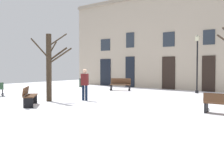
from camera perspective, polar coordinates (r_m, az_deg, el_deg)
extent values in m
plane|color=white|center=(14.47, -4.33, -5.58)|extent=(31.82, 31.82, 0.00)
cube|color=tan|center=(21.86, 11.91, 7.52)|extent=(19.89, 0.40, 8.08)
cube|color=black|center=(25.08, -1.44, 0.50)|extent=(1.27, 0.08, 2.55)
cube|color=#262D38|center=(25.15, -1.44, 6.49)|extent=(1.14, 0.06, 1.11)
cube|color=black|center=(23.34, 3.96, 0.60)|extent=(0.94, 0.08, 2.72)
cube|color=#262D38|center=(23.45, 3.98, 7.52)|extent=(0.85, 0.06, 1.34)
cube|color=black|center=(21.44, 12.26, 0.33)|extent=(1.12, 0.08, 2.63)
cube|color=#262D38|center=(21.54, 12.31, 7.52)|extent=(1.01, 0.06, 1.16)
cube|color=black|center=(20.23, 20.37, 0.17)|extent=(0.95, 0.08, 2.63)
cube|color=#262D38|center=(20.33, 20.45, 7.66)|extent=(0.86, 0.06, 1.08)
cylinder|color=#382B1E|center=(14.20, -13.64, 1.46)|extent=(0.28, 0.28, 3.57)
cylinder|color=#382B1E|center=(14.17, -15.48, 5.51)|extent=(0.53, 0.87, 1.07)
cylinder|color=#382B1E|center=(14.60, -12.86, 5.65)|extent=(0.41, 0.85, 0.82)
cylinder|color=#382B1E|center=(14.64, -11.76, 7.45)|extent=(0.10, 1.25, 0.81)
cylinder|color=#382B1E|center=(14.20, -11.26, 4.04)|extent=(0.86, 1.00, 0.89)
cylinder|color=#382B1E|center=(14.59, -11.73, 4.39)|extent=(0.13, 1.27, 0.83)
cylinder|color=black|center=(18.82, 18.13, 1.52)|extent=(0.10, 0.10, 3.58)
cylinder|color=black|center=(18.90, 18.07, -3.61)|extent=(0.22, 0.22, 0.20)
cube|color=beige|center=(18.92, 18.19, 7.51)|extent=(0.24, 0.24, 0.36)
cone|color=black|center=(18.93, 18.19, 8.05)|extent=(0.30, 0.30, 0.14)
cylinder|color=#2D3D2D|center=(23.40, -6.63, -1.84)|extent=(0.47, 0.47, 0.73)
torus|color=black|center=(23.38, -6.63, -0.91)|extent=(0.49, 0.49, 0.04)
cube|color=#51331E|center=(19.81, 1.83, -2.24)|extent=(1.58, 1.07, 0.05)
cube|color=#51331E|center=(20.00, 1.95, -1.46)|extent=(1.43, 0.76, 0.44)
cube|color=black|center=(19.98, -0.16, -2.86)|extent=(0.23, 0.39, 0.46)
torus|color=black|center=(19.82, -0.28, -3.32)|extent=(0.17, 0.10, 0.17)
cube|color=black|center=(19.71, 3.85, -2.93)|extent=(0.23, 0.39, 0.46)
torus|color=black|center=(19.54, 3.77, -3.40)|extent=(0.17, 0.10, 0.17)
cube|color=#51331E|center=(12.89, -17.39, -4.44)|extent=(1.43, 1.36, 0.05)
cube|color=#51331E|center=(12.90, -18.35, -3.44)|extent=(1.18, 1.09, 0.37)
cube|color=black|center=(12.24, -17.85, -5.90)|extent=(0.33, 0.35, 0.48)
torus|color=black|center=(12.24, -16.98, -6.64)|extent=(0.15, 0.14, 0.17)
cube|color=black|center=(13.60, -16.96, -5.12)|extent=(0.33, 0.35, 0.48)
torus|color=black|center=(13.60, -16.17, -5.79)|extent=(0.15, 0.14, 0.17)
cube|color=black|center=(17.67, -22.81, -3.63)|extent=(0.40, 0.27, 0.45)
torus|color=black|center=(17.87, -22.79, -4.04)|extent=(0.11, 0.16, 0.17)
cube|color=black|center=(11.21, 19.91, -6.77)|extent=(0.09, 0.43, 0.43)
torus|color=black|center=(11.41, 20.14, -7.29)|extent=(0.17, 0.04, 0.17)
cylinder|color=black|center=(14.23, -5.65, -4.04)|extent=(0.14, 0.14, 0.82)
cylinder|color=black|center=(14.30, -6.32, -4.01)|extent=(0.14, 0.14, 0.82)
cube|color=#591919|center=(14.21, -5.99, -1.10)|extent=(0.43, 0.35, 0.63)
sphere|color=tan|center=(14.19, -6.00, 0.76)|extent=(0.23, 0.23, 0.23)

